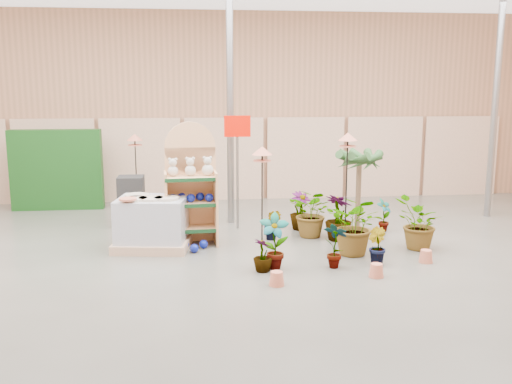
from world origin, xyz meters
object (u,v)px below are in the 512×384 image
bird_table_front (262,154)px  display_shelf (191,188)px  pallet_stack (152,223)px  potted_plant_2 (356,225)px

bird_table_front → display_shelf: bearing=155.1°
pallet_stack → bird_table_front: (1.86, -0.26, 1.20)m
pallet_stack → bird_table_front: 2.23m
pallet_stack → potted_plant_2: 3.44m
display_shelf → bird_table_front: (1.20, -0.56, 0.66)m
pallet_stack → bird_table_front: bird_table_front is taller
display_shelf → potted_plant_2: size_ratio=2.13×
display_shelf → potted_plant_2: (2.69, -1.06, -0.48)m
display_shelf → potted_plant_2: bearing=-25.6°
pallet_stack → bird_table_front: size_ratio=0.78×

